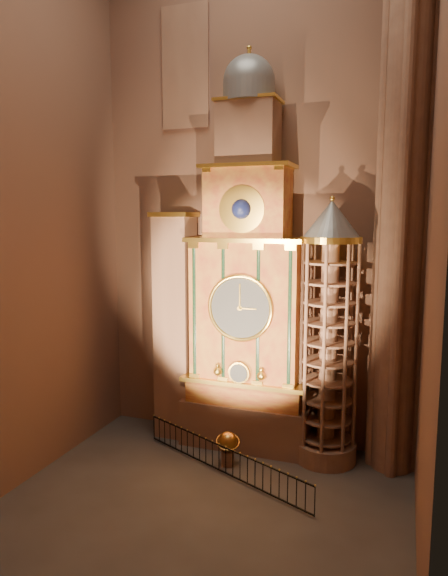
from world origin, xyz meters
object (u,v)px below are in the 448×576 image
at_px(stair_turret, 328,335).
at_px(iron_railing, 222,459).
at_px(celestial_globe, 228,445).
at_px(astronomical_clock, 247,295).
at_px(portrait_tower, 175,325).

relative_size(stair_turret, iron_railing, 1.37).
bearing_deg(celestial_globe, astronomical_clock, 86.20).
bearing_deg(iron_railing, stair_turret, 35.47).
distance_m(portrait_tower, stair_turret, 6.91).
bearing_deg(portrait_tower, iron_railing, -40.92).
bearing_deg(astronomical_clock, stair_turret, -4.30).
xyz_separation_m(stair_turret, celestial_globe, (-3.64, -1.84, -4.42)).
xyz_separation_m(astronomical_clock, iron_railing, (-0.11, -2.84, -6.08)).
height_order(stair_turret, celestial_globe, stair_turret).
height_order(portrait_tower, stair_turret, stair_turret).
bearing_deg(celestial_globe, iron_railing, -87.59).
bearing_deg(iron_railing, celestial_globe, 92.41).
xyz_separation_m(portrait_tower, iron_railing, (3.29, -2.85, -4.56)).
bearing_deg(stair_turret, iron_railing, -144.53).
height_order(astronomical_clock, celestial_globe, astronomical_clock).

